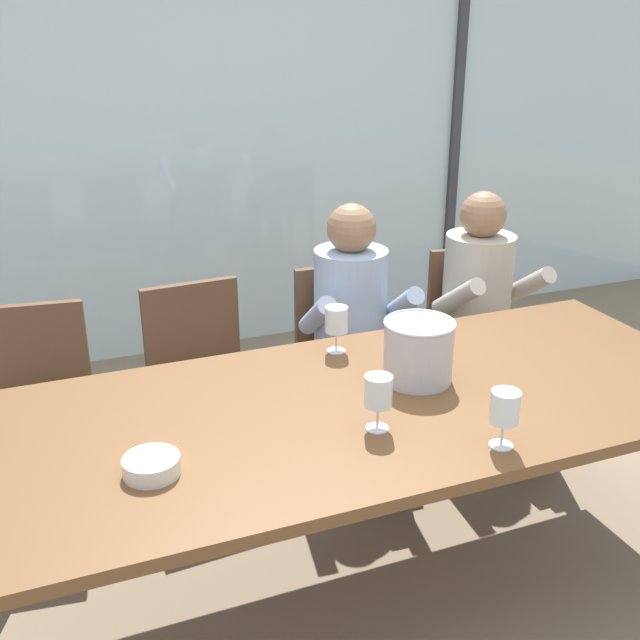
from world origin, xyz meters
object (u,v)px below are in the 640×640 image
at_px(person_pale_blue_shirt, 356,325).
at_px(person_beige_jumper, 486,305).
at_px(chair_center, 347,348).
at_px(wine_glass_near_bucket, 378,394).
at_px(wine_glass_by_right_taster, 505,410).
at_px(chair_left_of_center, 201,372).
at_px(chair_near_curtain, 37,400).
at_px(tasting_bowl, 152,466).
at_px(chair_right_of_center, 475,326).
at_px(wine_glass_center_pour, 336,322).
at_px(ice_bucket_primary, 418,350).
at_px(dining_table, 360,420).

height_order(person_pale_blue_shirt, person_beige_jumper, same).
relative_size(chair_center, wine_glass_near_bucket, 5.06).
bearing_deg(wine_glass_by_right_taster, chair_left_of_center, 113.69).
distance_m(chair_near_curtain, chair_center, 1.34).
height_order(chair_left_of_center, tasting_bowl, chair_left_of_center).
bearing_deg(person_beige_jumper, chair_right_of_center, 68.20).
distance_m(chair_center, chair_right_of_center, 0.69).
xyz_separation_m(chair_near_curtain, wine_glass_near_bucket, (0.96, -1.09, 0.38)).
height_order(chair_near_curtain, person_pale_blue_shirt, person_pale_blue_shirt).
distance_m(chair_near_curtain, wine_glass_center_pour, 1.24).
bearing_deg(person_pale_blue_shirt, ice_bucket_primary, -93.64).
bearing_deg(chair_center, wine_glass_near_bucket, -107.62).
bearing_deg(chair_left_of_center, person_pale_blue_shirt, -16.33).
bearing_deg(wine_glass_near_bucket, wine_glass_center_pour, 79.64).
height_order(person_pale_blue_shirt, wine_glass_center_pour, person_pale_blue_shirt).
xyz_separation_m(person_beige_jumper, wine_glass_by_right_taster, (-0.73, -1.18, 0.20)).
bearing_deg(wine_glass_center_pour, wine_glass_by_right_taster, -76.67).
distance_m(dining_table, chair_near_curtain, 1.35).
xyz_separation_m(dining_table, chair_left_of_center, (-0.32, 0.93, -0.19)).
bearing_deg(ice_bucket_primary, chair_left_of_center, 123.06).
xyz_separation_m(chair_near_curtain, chair_center, (1.34, 0.01, 0.00)).
bearing_deg(wine_glass_near_bucket, dining_table, 82.31).
distance_m(dining_table, wine_glass_near_bucket, 0.26).
bearing_deg(wine_glass_by_right_taster, wine_glass_center_pour, 103.33).
relative_size(dining_table, ice_bucket_primary, 10.49).
distance_m(tasting_bowl, wine_glass_by_right_taster, 0.98).
relative_size(chair_right_of_center, tasting_bowl, 5.68).
distance_m(person_beige_jumper, wine_glass_center_pour, 1.02).
height_order(person_beige_jumper, wine_glass_center_pour, person_beige_jumper).
height_order(person_pale_blue_shirt, wine_glass_by_right_taster, person_pale_blue_shirt).
xyz_separation_m(chair_right_of_center, wine_glass_by_right_taster, (-0.79, -1.33, 0.38)).
relative_size(wine_glass_near_bucket, wine_glass_by_right_taster, 1.00).
xyz_separation_m(person_pale_blue_shirt, wine_glass_near_bucket, (-0.36, -0.96, 0.20)).
height_order(wine_glass_near_bucket, wine_glass_by_right_taster, same).
bearing_deg(wine_glass_near_bucket, person_beige_jumper, 43.29).
height_order(dining_table, chair_right_of_center, chair_right_of_center).
distance_m(dining_table, person_pale_blue_shirt, 0.86).
relative_size(tasting_bowl, wine_glass_by_right_taster, 0.89).
xyz_separation_m(dining_table, person_pale_blue_shirt, (0.34, 0.79, -0.02)).
xyz_separation_m(chair_center, person_pale_blue_shirt, (-0.02, -0.14, 0.17)).
bearing_deg(wine_glass_center_pour, tasting_bowl, -144.16).
bearing_deg(dining_table, wine_glass_by_right_taster, -56.04).
bearing_deg(person_beige_jumper, wine_glass_near_bucket, -139.26).
distance_m(dining_table, wine_glass_by_right_taster, 0.51).
height_order(chair_left_of_center, wine_glass_near_bucket, wine_glass_near_bucket).
xyz_separation_m(wine_glass_near_bucket, wine_glass_by_right_taster, (0.29, -0.22, 0.00)).
xyz_separation_m(chair_right_of_center, ice_bucket_primary, (-0.81, -0.87, 0.37)).
relative_size(ice_bucket_primary, tasting_bowl, 1.55).
relative_size(chair_left_of_center, wine_glass_by_right_taster, 5.06).
bearing_deg(wine_glass_center_pour, chair_near_curtain, 153.63).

